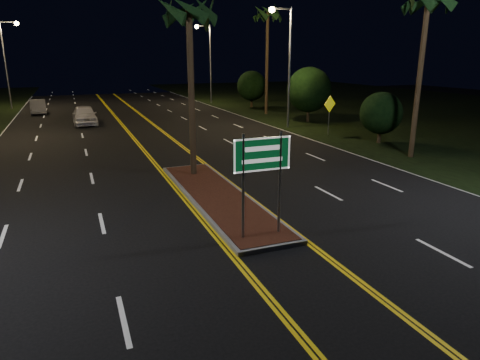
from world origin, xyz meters
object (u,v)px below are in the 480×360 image
streetlight_right_mid (285,54)px  streetlight_right_far (207,55)px  streetlight_left_far (8,54)px  car_near (84,113)px  highway_sign (262,164)px  palm_right_far (268,15)px  warning_sign (329,109)px  palm_right_near (428,0)px  median_island (218,197)px  shrub_far (252,86)px  palm_median (189,12)px  shrub_mid (309,90)px  car_far (38,106)px  shrub_near (381,113)px

streetlight_right_mid → streetlight_right_far: same height
streetlight_right_mid → streetlight_left_far: bearing=134.0°
streetlight_left_far → streetlight_right_far: same height
car_near → highway_sign: bearing=-82.1°
palm_right_far → warning_sign: bearing=-93.6°
palm_right_near → median_island: bearing=-166.5°
shrub_far → palm_right_far: bearing=-99.5°
median_island → palm_median: 8.00m
shrub_mid → car_far: 26.55m
streetlight_right_mid → shrub_near: size_ratio=2.73×
streetlight_left_far → palm_right_near: palm_right_near is taller
streetlight_right_far → car_near: (-14.67, -12.59, -4.74)m
shrub_near → streetlight_right_far: bearing=95.9°
highway_sign → streetlight_left_far: 42.67m
palm_right_far → shrub_mid: 8.87m
palm_right_near → warning_sign: size_ratio=3.31×
shrub_mid → car_near: size_ratio=0.84×
shrub_far → palm_median: bearing=-118.4°
streetlight_left_far → shrub_mid: bearing=-39.1°
palm_median → shrub_far: palm_median is taller
streetlight_right_far → shrub_near: (2.89, -28.00, -3.71)m
streetlight_right_far → palm_right_near: (1.89, -32.00, 2.56)m
palm_right_near → warning_sign: (-0.47, 7.72, -6.36)m
highway_sign → warning_sign: size_ratio=1.14×
streetlight_right_far → shrub_mid: (3.39, -18.00, -2.93)m
warning_sign → shrub_far: bearing=67.0°
streetlight_right_far → palm_median: 33.28m
car_far → shrub_far: bearing=-10.2°
shrub_near → streetlight_left_far: bearing=128.8°
median_island → streetlight_right_far: bearing=73.1°
streetlight_right_far → shrub_near: 28.39m
streetlight_left_far → car_near: streetlight_left_far is taller
streetlight_left_far → streetlight_right_mid: bearing=-46.0°
streetlight_left_far → car_far: streetlight_left_far is taller
shrub_far → streetlight_left_far: bearing=161.9°
palm_right_far → car_near: bearing=-178.0°
car_near → warning_sign: (16.09, -11.69, 0.94)m
palm_median → car_near: palm_median is taller
car_near → median_island: bearing=-80.5°
palm_right_far → car_near: (-16.86, -0.59, -8.23)m
median_island → car_far: 32.66m
streetlight_left_far → shrub_far: 25.90m
streetlight_right_mid → shrub_mid: size_ratio=1.95×
highway_sign → car_far: size_ratio=0.68×
shrub_near → shrub_far: shrub_far is taller
palm_median → car_far: (-8.06, 28.14, -6.49)m
shrub_near → car_near: 23.39m
median_island → streetlight_right_far: size_ratio=1.14×
palm_right_far → car_far: palm_right_far is taller
median_island → palm_right_near: palm_right_near is taller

